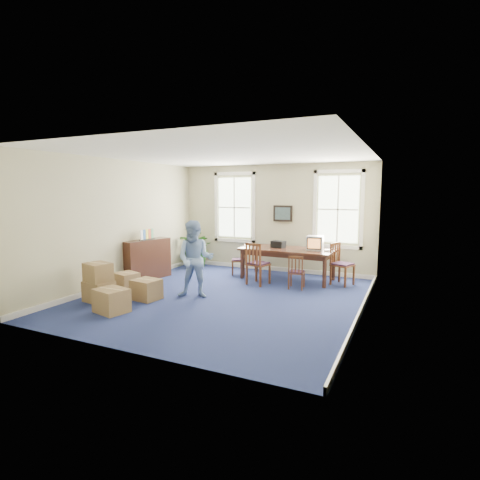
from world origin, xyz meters
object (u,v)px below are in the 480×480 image
at_px(chair_near_left, 258,263).
at_px(man, 195,259).
at_px(conference_table, 287,264).
at_px(crt_tv, 315,243).
at_px(cardboard_boxes, 110,281).
at_px(potted_plant, 198,248).
at_px(credenza, 147,259).

xyz_separation_m(chair_near_left, man, (-0.84, -1.72, 0.32)).
xyz_separation_m(conference_table, crt_tv, (0.74, 0.06, 0.62)).
height_order(chair_near_left, cardboard_boxes, chair_near_left).
height_order(chair_near_left, potted_plant, potted_plant).
distance_m(conference_table, chair_near_left, 1.00).
bearing_deg(cardboard_boxes, crt_tv, 45.51).
relative_size(conference_table, cardboard_boxes, 1.59).
distance_m(credenza, cardboard_boxes, 2.13).
xyz_separation_m(conference_table, chair_near_left, (-0.51, -0.85, 0.12)).
height_order(crt_tv, chair_near_left, crt_tv).
bearing_deg(chair_near_left, conference_table, -108.04).
height_order(crt_tv, man, man).
relative_size(conference_table, crt_tv, 5.54).
height_order(credenza, cardboard_boxes, credenza).
distance_m(man, credenza, 2.39).
height_order(conference_table, potted_plant, potted_plant).
relative_size(man, potted_plant, 1.39).
relative_size(credenza, cardboard_boxes, 0.88).
height_order(crt_tv, credenza, crt_tv).
height_order(potted_plant, cardboard_boxes, potted_plant).
bearing_deg(potted_plant, conference_table, -6.90).
bearing_deg(cardboard_boxes, chair_near_left, 49.53).
bearing_deg(potted_plant, credenza, -102.08).
bearing_deg(man, chair_near_left, 45.31).
bearing_deg(cardboard_boxes, man, 34.46).
bearing_deg(crt_tv, cardboard_boxes, -140.11).
bearing_deg(conference_table, potted_plant, 175.65).
xyz_separation_m(man, credenza, (-2.15, 0.99, -0.33)).
bearing_deg(credenza, man, -13.15).
bearing_deg(credenza, chair_near_left, 25.38).
relative_size(crt_tv, chair_near_left, 0.41).
distance_m(crt_tv, credenza, 4.58).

